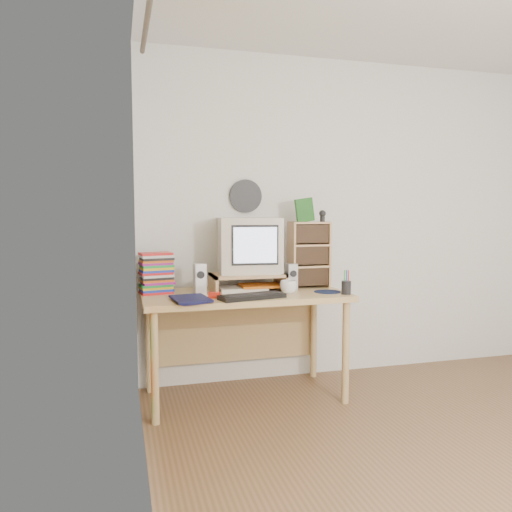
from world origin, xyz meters
TOP-DOWN VIEW (x-y plane):
  - floor at (0.00, 0.00)m, footprint 3.50×3.50m
  - back_wall at (0.00, 1.75)m, footprint 3.50×0.00m
  - left_wall at (-1.75, 0.00)m, footprint 0.00×3.50m
  - curtain at (-1.71, 0.48)m, footprint 0.00×2.20m
  - wall_disc at (-0.93, 1.73)m, footprint 0.25×0.02m
  - desk at (-1.03, 1.44)m, footprint 1.40×0.70m
  - monitor_riser at (-0.98, 1.48)m, footprint 0.52×0.30m
  - crt_monitor at (-0.95, 1.53)m, footprint 0.46×0.46m
  - speaker_left at (-1.33, 1.43)m, footprint 0.09×0.09m
  - speaker_right at (-0.67, 1.41)m, footprint 0.07×0.07m
  - keyboard at (-1.04, 1.13)m, footprint 0.46×0.23m
  - dvd_stack at (-1.62, 1.51)m, footprint 0.23×0.18m
  - cd_rack at (-0.50, 1.51)m, footprint 0.29×0.16m
  - mug at (-0.75, 1.25)m, footprint 0.12×0.12m
  - diary at (-1.54, 1.14)m, footprint 0.29×0.23m
  - mousepad at (-0.46, 1.25)m, footprint 0.23×0.23m
  - pen_cup at (-0.38, 1.13)m, footprint 0.07×0.07m
  - papers at (-0.97, 1.47)m, footprint 0.34×0.26m
  - red_box at (-1.27, 1.22)m, footprint 0.09×0.07m
  - game_box at (-0.54, 1.49)m, footprint 0.13×0.03m
  - webcam at (-0.40, 1.49)m, footprint 0.05×0.05m

SIDE VIEW (x-z plane):
  - floor at x=0.00m, z-range 0.00..0.00m
  - desk at x=-1.03m, z-range 0.24..0.99m
  - mousepad at x=-0.46m, z-range 0.75..0.75m
  - keyboard at x=-1.04m, z-range 0.75..0.78m
  - red_box at x=-1.27m, z-range 0.75..0.79m
  - papers at x=-0.97m, z-range 0.75..0.79m
  - diary at x=-1.54m, z-range 0.75..0.80m
  - mug at x=-0.75m, z-range 0.75..0.84m
  - pen_cup at x=-0.38m, z-range 0.75..0.88m
  - monitor_riser at x=-0.98m, z-range 0.78..0.90m
  - speaker_right at x=-0.67m, z-range 0.75..0.94m
  - speaker_left at x=-1.33m, z-range 0.75..0.96m
  - dvd_stack at x=-1.62m, z-range 0.75..1.05m
  - cd_rack at x=-0.50m, z-range 0.75..1.24m
  - crt_monitor at x=-0.95m, z-range 0.87..1.27m
  - curtain at x=-1.71m, z-range 0.05..2.25m
  - back_wall at x=0.00m, z-range -0.50..3.00m
  - left_wall at x=-1.75m, z-range -0.50..3.00m
  - webcam at x=-0.40m, z-range 1.24..1.32m
  - game_box at x=-0.54m, z-range 1.24..1.41m
  - wall_disc at x=-0.93m, z-range 1.30..1.55m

